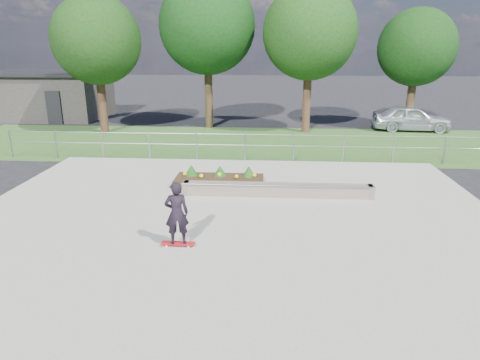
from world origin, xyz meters
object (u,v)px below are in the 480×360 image
planter_bed (219,179)px  grind_ledge (277,190)px  parked_car (411,118)px  skateboarder (177,214)px

planter_bed → grind_ledge: bearing=-28.9°
planter_bed → parked_car: 14.26m
grind_ledge → planter_bed: (-1.95, 1.08, -0.02)m
skateboarder → parked_car: (10.07, 15.31, -0.18)m
grind_ledge → parked_car: size_ratio=1.43×
planter_bed → parked_car: parked_car is taller
planter_bed → skateboarder: skateboarder is taller
planter_bed → parked_car: bearing=47.6°
planter_bed → skateboarder: size_ratio=1.87×
grind_ledge → skateboarder: (-2.40, -3.70, 0.63)m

